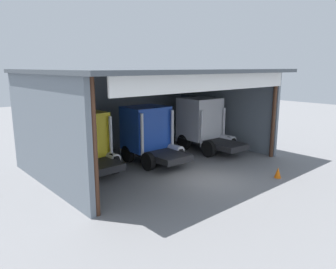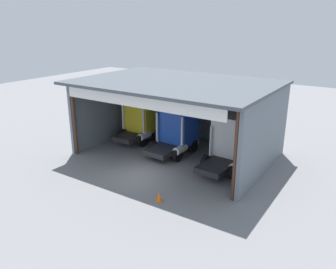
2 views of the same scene
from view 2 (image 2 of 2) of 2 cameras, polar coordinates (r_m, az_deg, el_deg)
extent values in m
plane|color=slate|center=(22.36, -4.42, -6.71)|extent=(80.00, 80.00, 0.00)
cube|color=slate|center=(28.56, 6.41, 4.61)|extent=(13.15, 0.24, 5.40)
cube|color=slate|center=(28.71, -9.56, 4.54)|extent=(0.24, 8.87, 5.40)
cube|color=slate|center=(22.24, 16.24, -0.09)|extent=(0.24, 8.87, 5.40)
cube|color=#474E55|center=(23.84, 1.20, 8.82)|extent=(13.75, 9.73, 0.20)
cylinder|color=#4C2D1E|center=(25.68, -15.62, 2.44)|extent=(0.24, 0.24, 5.40)
cylinder|color=#4C2D1E|center=(18.49, 11.40, -3.50)|extent=(0.24, 0.24, 5.40)
cube|color=white|center=(20.45, -5.37, 5.83)|extent=(11.84, 0.12, 0.90)
cube|color=yellow|center=(28.24, -4.19, 3.19)|extent=(2.36, 2.45, 2.50)
cube|color=black|center=(29.08, -2.71, 4.57)|extent=(2.00, 0.07, 0.75)
cube|color=silver|center=(29.59, -2.63, 1.22)|extent=(2.24, 0.17, 0.44)
cube|color=#232326|center=(27.45, -6.15, -0.21)|extent=(1.78, 2.89, 0.36)
cylinder|color=silver|center=(27.94, -7.62, 2.44)|extent=(0.18, 0.18, 2.56)
cylinder|color=silver|center=(26.63, -4.17, 1.75)|extent=(0.18, 0.18, 2.56)
cylinder|color=silver|center=(27.00, -4.02, -0.20)|extent=(0.56, 1.20, 0.56)
cylinder|color=black|center=(29.64, -5.12, 0.89)|extent=(0.30, 1.13, 1.13)
cylinder|color=black|center=(28.46, -1.88, 0.20)|extent=(0.30, 1.13, 1.13)
cylinder|color=black|center=(28.14, -7.75, -0.18)|extent=(0.30, 1.13, 1.13)
cylinder|color=black|center=(26.89, -4.45, -0.96)|extent=(0.30, 1.13, 1.13)
cube|color=#1E47B7|center=(25.48, 1.75, 1.54)|extent=(2.55, 2.16, 2.61)
cube|color=black|center=(26.21, 3.04, 3.04)|extent=(2.11, 0.13, 0.78)
cube|color=silver|center=(26.79, 3.01, -0.78)|extent=(2.36, 0.24, 0.44)
cube|color=#232326|center=(24.61, -0.47, -2.46)|extent=(1.96, 3.14, 0.36)
cylinder|color=silver|center=(25.24, -1.87, 0.85)|extent=(0.18, 0.18, 2.66)
cylinder|color=silver|center=(24.02, 2.39, -0.09)|extent=(0.18, 0.18, 2.66)
cylinder|color=silver|center=(24.21, 2.09, -2.54)|extent=(0.60, 1.22, 0.56)
cylinder|color=black|center=(26.88, 0.27, -1.02)|extent=(0.33, 1.04, 1.03)
cylinder|color=black|center=(25.76, 4.25, -1.96)|extent=(0.33, 1.04, 1.03)
cylinder|color=black|center=(25.29, -2.48, -2.33)|extent=(0.33, 1.04, 1.03)
cylinder|color=black|center=(24.10, 1.63, -3.40)|extent=(0.33, 1.04, 1.03)
cube|color=white|center=(23.31, 11.17, -0.12)|extent=(2.49, 2.47, 2.82)
cube|color=black|center=(24.20, 12.48, 1.71)|extent=(2.01, 0.17, 0.84)
cube|color=silver|center=(24.86, 12.19, -2.69)|extent=(2.25, 0.29, 0.44)
cube|color=#232326|center=(22.20, 8.71, -5.03)|extent=(1.97, 3.64, 0.36)
cylinder|color=silver|center=(22.80, 7.24, -1.52)|extent=(0.18, 0.18, 2.43)
cylinder|color=silver|center=(21.92, 12.08, -2.64)|extent=(0.18, 0.18, 2.43)
cylinder|color=silver|center=(21.98, 11.55, -5.12)|extent=(0.63, 1.23, 0.56)
cylinder|color=black|center=(24.69, 9.26, -3.03)|extent=(0.36, 1.10, 1.08)
cylinder|color=black|center=(23.90, 13.64, -4.07)|extent=(0.36, 1.10, 1.08)
cylinder|color=black|center=(22.72, 6.39, -4.85)|extent=(0.36, 1.10, 1.08)
cylinder|color=black|center=(21.86, 11.08, -6.08)|extent=(0.36, 1.10, 1.08)
cylinder|color=gold|center=(29.16, 1.62, 0.43)|extent=(0.58, 0.58, 0.91)
cube|color=#1E59A5|center=(28.63, 0.65, 0.19)|extent=(0.90, 0.60, 1.00)
cone|color=orange|center=(19.04, -1.53, -10.49)|extent=(0.36, 0.36, 0.56)
camera|label=1|loc=(25.41, -43.51, 4.82)|focal=34.21mm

